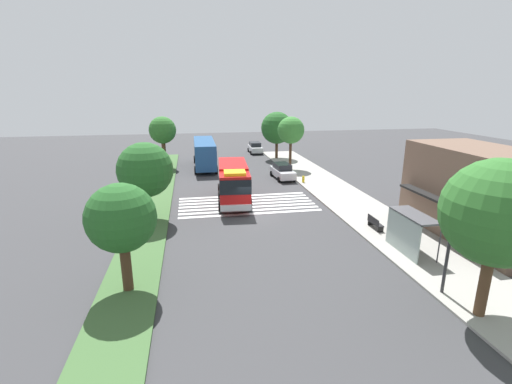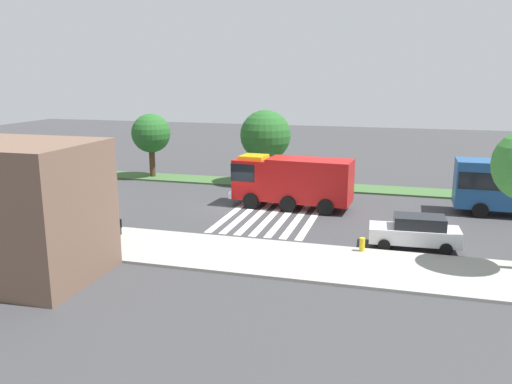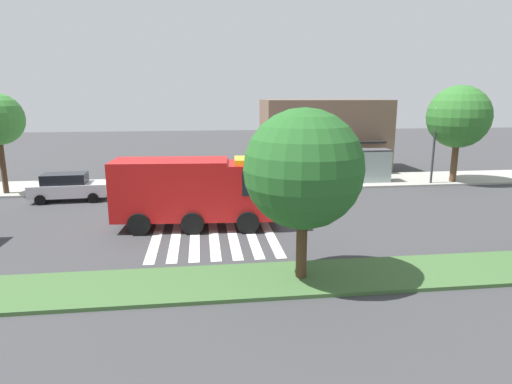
{
  "view_description": "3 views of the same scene",
  "coord_description": "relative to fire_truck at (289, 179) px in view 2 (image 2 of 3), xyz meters",
  "views": [
    {
      "loc": [
        27.85,
        -4.76,
        9.97
      ],
      "look_at": [
        -1.99,
        0.64,
        1.39
      ],
      "focal_mm": 25.42,
      "sensor_mm": 36.0,
      "label": 1
    },
    {
      "loc": [
        -11.02,
        33.43,
        9.07
      ],
      "look_at": [
        -2.08,
        1.94,
        1.66
      ],
      "focal_mm": 36.64,
      "sensor_mm": 36.0,
      "label": 2
    },
    {
      "loc": [
        -3.49,
        -22.69,
        6.63
      ],
      "look_at": [
        -0.56,
        0.29,
        1.41
      ],
      "focal_mm": 30.46,
      "sensor_mm": 36.0,
      "label": 3
    }
  ],
  "objects": [
    {
      "name": "ground_plane",
      "position": [
        3.56,
        1.14,
        -1.99
      ],
      "size": [
        120.0,
        120.0,
        0.0
      ],
      "primitive_type": "plane",
      "color": "#38383A"
    },
    {
      "name": "sidewalk",
      "position": [
        3.56,
        10.48,
        -1.92
      ],
      "size": [
        60.0,
        5.18,
        0.14
      ],
      "primitive_type": "cube",
      "color": "#9E9B93",
      "rests_on": "ground_plane"
    },
    {
      "name": "median_strip",
      "position": [
        3.56,
        -7.11,
        -1.92
      ],
      "size": [
        60.0,
        3.0,
        0.14
      ],
      "primitive_type": "cube",
      "color": "#3D6033",
      "rests_on": "ground_plane"
    },
    {
      "name": "crosswalk",
      "position": [
        0.57,
        1.14,
        -1.98
      ],
      "size": [
        5.85,
        12.15,
        0.01
      ],
      "color": "silver",
      "rests_on": "ground_plane"
    },
    {
      "name": "fire_truck",
      "position": [
        0.0,
        0.0,
        0.0
      ],
      "size": [
        8.47,
        3.28,
        3.54
      ],
      "rotation": [
        0.0,
        0.0,
        -0.07
      ],
      "color": "#B71414",
      "rests_on": "ground_plane"
    },
    {
      "name": "parked_car_mid",
      "position": [
        -8.36,
        6.68,
        -1.08
      ],
      "size": [
        4.76,
        2.23,
        1.77
      ],
      "rotation": [
        0.0,
        0.0,
        0.06
      ],
      "color": "silver",
      "rests_on": "ground_plane"
    },
    {
      "name": "bus_stop_shelter",
      "position": [
        12.48,
        9.37,
        -0.1
      ],
      "size": [
        3.5,
        1.4,
        2.46
      ],
      "color": "#4C4C51",
      "rests_on": "sidewalk"
    },
    {
      "name": "bench_near_shelter",
      "position": [
        8.48,
        9.37,
        -1.4
      ],
      "size": [
        1.6,
        0.5,
        0.9
      ],
      "color": "black",
      "rests_on": "sidewalk"
    },
    {
      "name": "median_tree_west",
      "position": [
        3.56,
        -7.11,
        2.12
      ],
      "size": [
        4.19,
        4.19,
        6.08
      ],
      "color": "#47301E",
      "rests_on": "median_strip"
    },
    {
      "name": "median_tree_center",
      "position": [
        14.0,
        -7.11,
        1.96
      ],
      "size": [
        3.41,
        3.41,
        5.56
      ],
      "color": "#47301E",
      "rests_on": "median_strip"
    },
    {
      "name": "fire_hydrant",
      "position": [
        -5.73,
        8.39,
        -1.5
      ],
      "size": [
        0.28,
        0.28,
        0.7
      ],
      "primitive_type": "cylinder",
      "color": "gold",
      "rests_on": "sidewalk"
    }
  ]
}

